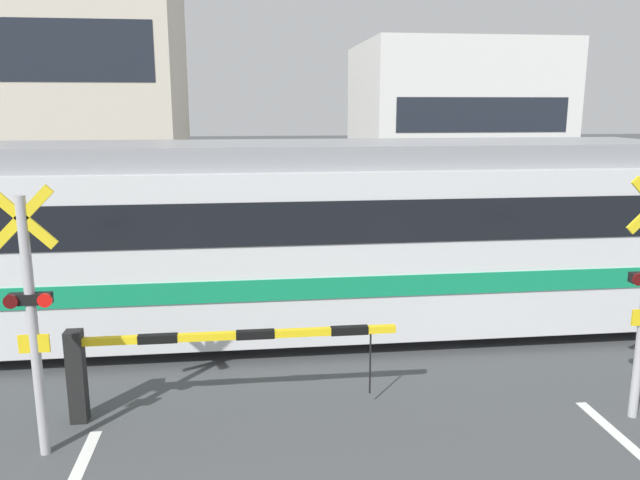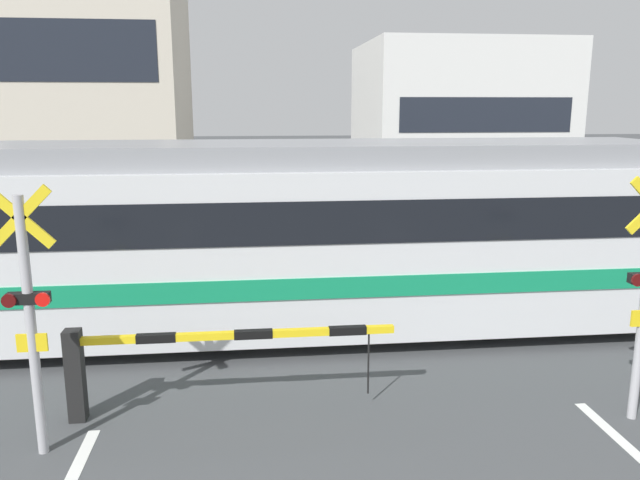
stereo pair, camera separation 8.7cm
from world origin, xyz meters
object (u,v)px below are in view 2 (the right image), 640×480
(commuter_train, at_px, (168,236))
(pedestrian, at_px, (264,215))
(crossing_barrier_near, at_px, (161,355))
(crossing_barrier_far, at_px, (411,248))
(crossing_signal_left, at_px, (29,311))

(commuter_train, height_order, pedestrian, commuter_train)
(crossing_barrier_near, relative_size, crossing_barrier_far, 1.00)
(commuter_train, distance_m, crossing_signal_left, 3.66)
(crossing_signal_left, height_order, pedestrian, crossing_signal_left)
(crossing_barrier_near, relative_size, crossing_signal_left, 1.34)
(commuter_train, relative_size, crossing_barrier_near, 4.15)
(crossing_barrier_near, distance_m, pedestrian, 9.50)
(crossing_barrier_far, xyz_separation_m, pedestrian, (-3.07, 3.99, 0.08))
(pedestrian, bearing_deg, crossing_barrier_near, -98.97)
(crossing_barrier_far, height_order, pedestrian, pedestrian)
(crossing_barrier_near, bearing_deg, crossing_barrier_far, 49.86)
(crossing_barrier_far, relative_size, pedestrian, 2.60)
(commuter_train, xyz_separation_m, crossing_barrier_far, (4.76, 2.60, -0.92))
(commuter_train, height_order, crossing_signal_left, commuter_train)
(commuter_train, xyz_separation_m, pedestrian, (1.70, 6.59, -0.84))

